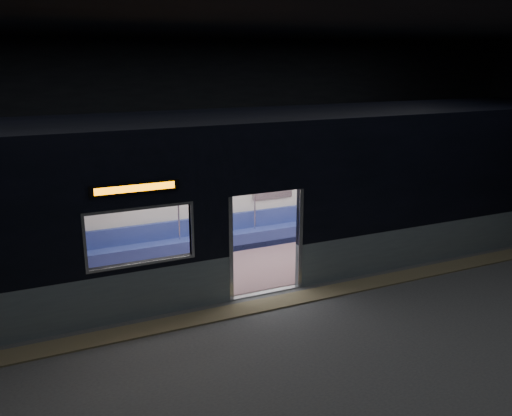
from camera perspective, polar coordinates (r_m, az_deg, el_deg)
station_floor at (r=9.96m, az=3.67°, el=-11.22°), size 24.00×14.00×0.01m
station_envelope at (r=8.93m, az=4.09°, el=10.29°), size 24.00×14.00×5.00m
tactile_strip at (r=10.39m, az=2.22°, el=-9.89°), size 22.80×0.50×0.03m
metro_car at (r=11.50m, az=-2.19°, el=2.32°), size 18.00×3.04×3.35m
passenger at (r=14.09m, az=8.39°, el=0.17°), size 0.40×0.67×1.32m
handbag at (r=13.95m, az=8.83°, el=-0.50°), size 0.30×0.28×0.12m
transit_map at (r=13.37m, az=1.76°, el=2.54°), size 0.98×0.03×0.63m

